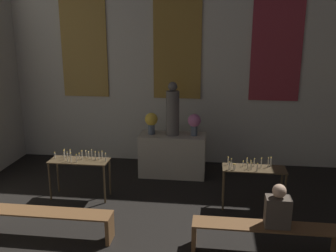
{
  "coord_description": "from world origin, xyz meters",
  "views": [
    {
      "loc": [
        0.9,
        0.27,
        3.25
      ],
      "look_at": [
        0.0,
        7.33,
        1.35
      ],
      "focal_mm": 40.0,
      "sensor_mm": 36.0,
      "label": 1
    }
  ],
  "objects_px": {
    "candle_rack_right": "(253,173)",
    "person_seated": "(278,208)",
    "altar": "(173,155)",
    "pew_back_right": "(264,232)",
    "statue": "(173,111)",
    "pew_back_left": "(46,218)",
    "flower_vase_right": "(194,122)",
    "candle_rack_left": "(80,165)",
    "flower_vase_left": "(151,121)"
  },
  "relations": [
    {
      "from": "altar",
      "to": "candle_rack_right",
      "type": "bearing_deg",
      "value": -40.04
    },
    {
      "from": "candle_rack_left",
      "to": "pew_back_left",
      "type": "bearing_deg",
      "value": -91.71
    },
    {
      "from": "statue",
      "to": "flower_vase_right",
      "type": "relative_size",
      "value": 2.44
    },
    {
      "from": "altar",
      "to": "pew_back_right",
      "type": "distance_m",
      "value": 3.29
    },
    {
      "from": "candle_rack_left",
      "to": "person_seated",
      "type": "relative_size",
      "value": 1.74
    },
    {
      "from": "altar",
      "to": "pew_back_left",
      "type": "bearing_deg",
      "value": -120.9
    },
    {
      "from": "candle_rack_left",
      "to": "pew_back_right",
      "type": "bearing_deg",
      "value": -23.43
    },
    {
      "from": "statue",
      "to": "flower_vase_left",
      "type": "xyz_separation_m",
      "value": [
        -0.47,
        0.0,
        -0.24
      ]
    },
    {
      "from": "pew_back_right",
      "to": "flower_vase_right",
      "type": "bearing_deg",
      "value": 113.32
    },
    {
      "from": "statue",
      "to": "flower_vase_left",
      "type": "relative_size",
      "value": 2.44
    },
    {
      "from": "flower_vase_right",
      "to": "pew_back_right",
      "type": "xyz_separation_m",
      "value": [
        1.22,
        -2.82,
        -0.91
      ]
    },
    {
      "from": "candle_rack_right",
      "to": "flower_vase_right",
      "type": "bearing_deg",
      "value": 130.27
    },
    {
      "from": "pew_back_left",
      "to": "person_seated",
      "type": "bearing_deg",
      "value": -0.0
    },
    {
      "from": "person_seated",
      "to": "candle_rack_left",
      "type": "bearing_deg",
      "value": 157.55
    },
    {
      "from": "altar",
      "to": "flower_vase_left",
      "type": "relative_size",
      "value": 3.03
    },
    {
      "from": "statue",
      "to": "pew_back_left",
      "type": "bearing_deg",
      "value": -120.9
    },
    {
      "from": "flower_vase_right",
      "to": "pew_back_left",
      "type": "xyz_separation_m",
      "value": [
        -2.16,
        -2.82,
        -0.91
      ]
    },
    {
      "from": "pew_back_left",
      "to": "pew_back_right",
      "type": "bearing_deg",
      "value": 0.0
    },
    {
      "from": "candle_rack_left",
      "to": "pew_back_right",
      "type": "relative_size",
      "value": 0.53
    },
    {
      "from": "statue",
      "to": "person_seated",
      "type": "distance_m",
      "value": 3.46
    },
    {
      "from": "flower_vase_left",
      "to": "person_seated",
      "type": "height_order",
      "value": "flower_vase_left"
    },
    {
      "from": "altar",
      "to": "candle_rack_right",
      "type": "distance_m",
      "value": 2.15
    },
    {
      "from": "statue",
      "to": "candle_rack_right",
      "type": "relative_size",
      "value": 1.03
    },
    {
      "from": "candle_rack_left",
      "to": "candle_rack_right",
      "type": "distance_m",
      "value": 3.29
    },
    {
      "from": "person_seated",
      "to": "flower_vase_right",
      "type": "bearing_deg",
      "value": 116.05
    },
    {
      "from": "person_seated",
      "to": "altar",
      "type": "bearing_deg",
      "value": 123.28
    },
    {
      "from": "flower_vase_right",
      "to": "flower_vase_left",
      "type": "bearing_deg",
      "value": 180.0
    },
    {
      "from": "altar",
      "to": "flower_vase_right",
      "type": "height_order",
      "value": "flower_vase_right"
    },
    {
      "from": "altar",
      "to": "flower_vase_right",
      "type": "relative_size",
      "value": 3.03
    },
    {
      "from": "candle_rack_right",
      "to": "pew_back_right",
      "type": "relative_size",
      "value": 0.53
    },
    {
      "from": "candle_rack_left",
      "to": "altar",
      "type": "bearing_deg",
      "value": 39.91
    },
    {
      "from": "statue",
      "to": "pew_back_right",
      "type": "relative_size",
      "value": 0.55
    },
    {
      "from": "altar",
      "to": "statue",
      "type": "height_order",
      "value": "statue"
    },
    {
      "from": "pew_back_right",
      "to": "person_seated",
      "type": "distance_m",
      "value": 0.43
    },
    {
      "from": "flower_vase_left",
      "to": "pew_back_left",
      "type": "bearing_deg",
      "value": -113.32
    },
    {
      "from": "candle_rack_right",
      "to": "person_seated",
      "type": "height_order",
      "value": "person_seated"
    },
    {
      "from": "altar",
      "to": "person_seated",
      "type": "height_order",
      "value": "person_seated"
    },
    {
      "from": "altar",
      "to": "person_seated",
      "type": "relative_size",
      "value": 2.23
    },
    {
      "from": "flower_vase_left",
      "to": "pew_back_right",
      "type": "relative_size",
      "value": 0.23
    },
    {
      "from": "person_seated",
      "to": "statue",
      "type": "bearing_deg",
      "value": 123.28
    },
    {
      "from": "pew_back_right",
      "to": "person_seated",
      "type": "xyz_separation_m",
      "value": [
        0.16,
        -0.0,
        0.39
      ]
    },
    {
      "from": "pew_back_left",
      "to": "person_seated",
      "type": "relative_size",
      "value": 3.25
    },
    {
      "from": "altar",
      "to": "statue",
      "type": "xyz_separation_m",
      "value": [
        0.0,
        0.0,
        1.01
      ]
    },
    {
      "from": "candle_rack_right",
      "to": "person_seated",
      "type": "xyz_separation_m",
      "value": [
        0.21,
        -1.44,
        0.05
      ]
    },
    {
      "from": "candle_rack_left",
      "to": "candle_rack_right",
      "type": "bearing_deg",
      "value": -0.05
    },
    {
      "from": "candle_rack_right",
      "to": "flower_vase_left",
      "type": "bearing_deg",
      "value": 146.88
    },
    {
      "from": "flower_vase_right",
      "to": "pew_back_left",
      "type": "distance_m",
      "value": 3.67
    },
    {
      "from": "pew_back_right",
      "to": "candle_rack_right",
      "type": "bearing_deg",
      "value": 91.88
    },
    {
      "from": "flower_vase_left",
      "to": "person_seated",
      "type": "xyz_separation_m",
      "value": [
        2.32,
        -2.82,
        -0.52
      ]
    },
    {
      "from": "pew_back_right",
      "to": "flower_vase_left",
      "type": "bearing_deg",
      "value": 127.46
    }
  ]
}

